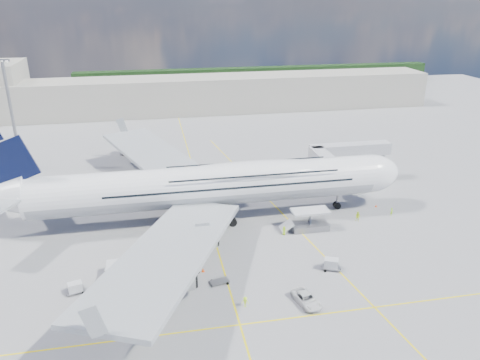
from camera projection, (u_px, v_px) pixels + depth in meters
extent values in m
plane|color=gray|center=(217.00, 246.00, 76.98)|extent=(300.00, 300.00, 0.00)
cube|color=yellow|center=(217.00, 246.00, 76.98)|extent=(0.25, 220.00, 0.01)
cube|color=yellow|center=(240.00, 325.00, 58.76)|extent=(120.00, 0.25, 0.01)
cube|color=yellow|center=(282.00, 213.00, 88.60)|extent=(14.16, 99.06, 0.01)
cylinder|color=white|center=(208.00, 185.00, 83.57)|extent=(62.00, 7.20, 7.20)
cylinder|color=#9EA0A5|center=(208.00, 186.00, 83.62)|extent=(60.76, 7.13, 7.13)
ellipsoid|color=white|center=(251.00, 172.00, 84.26)|extent=(36.00, 6.84, 3.76)
ellipsoid|color=white|center=(369.00, 173.00, 89.11)|extent=(11.52, 7.20, 7.20)
ellipsoid|color=black|center=(385.00, 169.00, 89.47)|extent=(3.84, 4.16, 1.44)
cube|color=#999EA3|center=(159.00, 159.00, 100.80)|extent=(25.49, 39.15, 3.35)
cube|color=#999EA3|center=(169.00, 252.00, 64.36)|extent=(25.49, 39.15, 3.35)
cylinder|color=#B7BABF|center=(186.00, 180.00, 95.75)|extent=(5.20, 3.50, 3.50)
cylinder|color=#B7BABF|center=(162.00, 164.00, 104.51)|extent=(5.20, 3.50, 3.50)
cylinder|color=#B7BABF|center=(200.00, 238.00, 72.98)|extent=(5.20, 3.50, 3.50)
cylinder|color=#B7BABF|center=(175.00, 279.00, 62.61)|extent=(5.20, 3.50, 3.50)
cylinder|color=gray|center=(337.00, 198.00, 89.75)|extent=(0.44, 0.44, 3.80)
cylinder|color=black|center=(337.00, 205.00, 90.32)|extent=(1.30, 0.90, 1.30)
cylinder|color=gray|center=(208.00, 209.00, 85.28)|extent=(0.56, 0.56, 3.80)
cylinder|color=black|center=(206.00, 208.00, 88.73)|extent=(1.50, 0.90, 1.50)
cube|color=#B7B7BC|center=(323.00, 159.00, 95.76)|extent=(3.00, 10.00, 2.60)
cube|color=#B7B7BC|center=(350.00, 150.00, 101.75)|extent=(18.00, 3.00, 2.60)
cylinder|color=gray|center=(326.00, 170.00, 100.17)|extent=(0.80, 0.80, 7.10)
cylinder|color=black|center=(325.00, 183.00, 101.32)|extent=(0.90, 0.80, 0.90)
cylinder|color=gray|center=(382.00, 163.00, 104.50)|extent=(1.00, 1.00, 7.10)
cube|color=gray|center=(381.00, 176.00, 105.67)|extent=(2.00, 2.00, 0.80)
cylinder|color=#B7B7BC|center=(330.00, 166.00, 92.30)|extent=(3.60, 3.60, 2.80)
cube|color=silver|center=(310.00, 211.00, 81.37)|extent=(6.50, 3.20, 0.35)
cube|color=gray|center=(309.00, 226.00, 82.46)|extent=(6.50, 3.20, 1.10)
cube|color=gray|center=(310.00, 218.00, 81.90)|extent=(0.22, 1.99, 3.00)
cylinder|color=black|center=(297.00, 232.00, 80.98)|extent=(0.70, 0.30, 0.70)
cube|color=silver|center=(287.00, 226.00, 81.54)|extent=(2.16, 2.60, 1.60)
cylinder|color=gray|center=(12.00, 117.00, 106.18)|extent=(0.70, 0.70, 25.00)
cube|color=gray|center=(2.00, 60.00, 101.46)|extent=(3.00, 0.40, 0.60)
cube|color=#B2AD9E|center=(176.00, 95.00, 161.30)|extent=(180.00, 16.00, 12.00)
cube|color=#193814|center=(259.00, 76.00, 210.19)|extent=(160.00, 6.00, 8.00)
cube|color=gray|center=(119.00, 298.00, 63.38)|extent=(2.67, 1.51, 0.16)
cylinder|color=black|center=(111.00, 302.00, 62.76)|extent=(0.38, 0.16, 0.38)
cylinder|color=black|center=(127.00, 296.00, 64.08)|extent=(0.38, 0.16, 0.38)
cube|color=silver|center=(118.00, 294.00, 63.12)|extent=(1.97, 1.39, 1.30)
cube|color=gray|center=(116.00, 278.00, 67.74)|extent=(3.66, 2.28, 0.21)
cylinder|color=black|center=(106.00, 282.00, 66.92)|extent=(0.50, 0.21, 0.50)
cylinder|color=black|center=(126.00, 275.00, 68.67)|extent=(0.50, 0.21, 0.50)
cube|color=silver|center=(115.00, 272.00, 67.40)|extent=(2.73, 2.05, 1.72)
cube|color=gray|center=(116.00, 271.00, 69.31)|extent=(3.30, 1.80, 0.20)
cylinder|color=black|center=(106.00, 276.00, 68.54)|extent=(0.48, 0.20, 0.48)
cylinder|color=black|center=(125.00, 269.00, 70.20)|extent=(0.48, 0.20, 0.48)
cube|color=silver|center=(115.00, 266.00, 68.99)|extent=(2.42, 1.67, 1.63)
cube|color=gray|center=(76.00, 291.00, 64.90)|extent=(2.84, 2.05, 0.15)
cylinder|color=black|center=(68.00, 295.00, 64.29)|extent=(0.38, 0.15, 0.38)
cylinder|color=black|center=(84.00, 289.00, 65.59)|extent=(0.38, 0.15, 0.38)
cube|color=silver|center=(75.00, 287.00, 64.64)|extent=(2.16, 1.77, 1.28)
cube|color=gray|center=(331.00, 267.00, 70.43)|extent=(3.18, 2.51, 0.17)
cylinder|color=black|center=(325.00, 271.00, 69.76)|extent=(0.41, 0.17, 0.41)
cylinder|color=black|center=(336.00, 265.00, 71.19)|extent=(0.41, 0.17, 0.41)
cube|color=silver|center=(331.00, 263.00, 70.15)|extent=(2.46, 2.12, 1.41)
cube|color=gray|center=(220.00, 281.00, 67.04)|extent=(2.95, 2.06, 0.16)
cylinder|color=black|center=(213.00, 285.00, 66.41)|extent=(0.39, 0.16, 0.39)
cylinder|color=black|center=(226.00, 279.00, 67.76)|extent=(0.39, 0.16, 0.39)
cube|color=silver|center=(190.00, 268.00, 69.56)|extent=(3.22, 2.37, 1.36)
cube|color=black|center=(190.00, 263.00, 69.25)|extent=(1.44, 1.56, 0.52)
cylinder|color=black|center=(183.00, 273.00, 68.99)|extent=(0.67, 0.26, 0.67)
cylinder|color=black|center=(197.00, 267.00, 70.41)|extent=(0.67, 0.26, 0.67)
cube|color=gray|center=(132.00, 192.00, 95.26)|extent=(7.01, 4.40, 2.03)
cube|color=silver|center=(128.00, 184.00, 94.42)|extent=(5.41, 3.95, 2.23)
cube|color=silver|center=(144.00, 187.00, 95.38)|extent=(2.47, 2.79, 1.62)
cube|color=black|center=(148.00, 186.00, 95.43)|extent=(0.79, 1.97, 0.91)
cylinder|color=black|center=(143.00, 196.00, 94.77)|extent=(1.11, 0.35, 1.11)
cylinder|color=black|center=(121.00, 193.00, 96.09)|extent=(1.11, 0.35, 1.11)
cube|color=#F94A0D|center=(128.00, 187.00, 94.68)|extent=(5.48, 4.01, 0.51)
cube|color=gray|center=(134.00, 151.00, 120.35)|extent=(7.24, 4.32, 2.10)
cube|color=silver|center=(130.00, 143.00, 119.48)|extent=(5.56, 3.92, 2.31)
cube|color=silver|center=(144.00, 147.00, 120.47)|extent=(2.49, 2.84, 1.68)
cube|color=black|center=(147.00, 146.00, 120.52)|extent=(0.74, 2.06, 0.94)
cylinder|color=black|center=(143.00, 153.00, 119.84)|extent=(1.15, 0.37, 1.15)
cylinder|color=black|center=(125.00, 152.00, 121.21)|extent=(1.15, 0.37, 1.15)
imported|color=silver|center=(306.00, 299.00, 62.51)|extent=(3.42, 5.50, 1.42)
imported|color=#ABF119|center=(392.00, 212.00, 87.35)|extent=(0.67, 0.66, 1.55)
imported|color=#C8EA18|center=(358.00, 216.00, 85.10)|extent=(1.17, 1.17, 1.91)
imported|color=#BDFF1A|center=(167.00, 236.00, 78.46)|extent=(0.70, 1.00, 1.58)
imported|color=#B5F81A|center=(284.00, 231.00, 80.41)|extent=(0.89, 0.90, 1.57)
imported|color=#CAFD1A|center=(245.00, 302.00, 61.85)|extent=(1.11, 0.80, 1.55)
cone|color=#F94A0D|center=(376.00, 206.00, 91.05)|extent=(0.42, 0.42, 0.54)
cube|color=#F94A0D|center=(376.00, 207.00, 91.15)|extent=(0.36, 0.36, 0.03)
cone|color=#F94A0D|center=(165.00, 193.00, 96.71)|extent=(0.50, 0.50, 0.64)
cube|color=#F94A0D|center=(165.00, 194.00, 96.82)|extent=(0.43, 0.43, 0.03)
cone|color=#F94A0D|center=(160.00, 164.00, 113.51)|extent=(0.47, 0.47, 0.59)
cube|color=#F94A0D|center=(160.00, 165.00, 113.61)|extent=(0.40, 0.40, 0.03)
cone|color=#F94A0D|center=(203.00, 270.00, 69.87)|extent=(0.49, 0.49, 0.62)
cube|color=#F94A0D|center=(203.00, 271.00, 69.98)|extent=(0.42, 0.42, 0.03)
cone|color=#F94A0D|center=(120.00, 322.00, 58.78)|extent=(0.48, 0.48, 0.61)
cube|color=#F94A0D|center=(120.00, 324.00, 58.89)|extent=(0.41, 0.41, 0.03)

